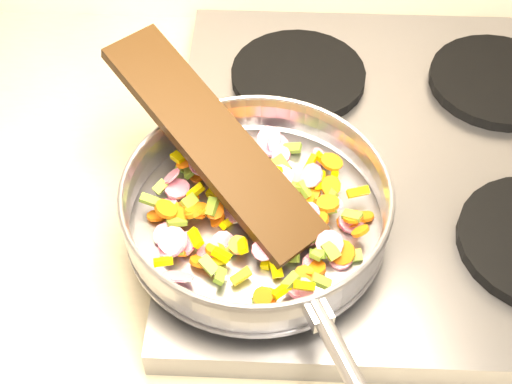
{
  "coord_description": "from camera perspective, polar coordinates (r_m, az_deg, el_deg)",
  "views": [
    {
      "loc": [
        -0.87,
        1.03,
        1.61
      ],
      "look_at": [
        -0.89,
        1.53,
        1.01
      ],
      "focal_mm": 50.0,
      "sensor_mm": 36.0,
      "label": 1
    }
  ],
  "objects": [
    {
      "name": "wooden_spatula",
      "position": [
        0.82,
        -3.58,
        4.21
      ],
      "size": [
        0.27,
        0.28,
        0.11
      ],
      "primitive_type": "cube",
      "rotation": [
        0.0,
        -0.3,
        2.33
      ],
      "color": "black",
      "rests_on": "saute_pan"
    },
    {
      "name": "grate_fl",
      "position": [
        0.83,
        3.32,
        -3.37
      ],
      "size": [
        0.19,
        0.19,
        0.02
      ],
      "primitive_type": "cylinder",
      "color": "black",
      "rests_on": "cooktop"
    },
    {
      "name": "vegetable_heap",
      "position": [
        0.82,
        -0.24,
        -1.15
      ],
      "size": [
        0.27,
        0.27,
        0.05
      ],
      "color": "#E2610C",
      "rests_on": "saute_pan"
    },
    {
      "name": "grate_bl",
      "position": [
        1.02,
        3.4,
        9.3
      ],
      "size": [
        0.19,
        0.19,
        0.02
      ],
      "primitive_type": "cylinder",
      "color": "black",
      "rests_on": "cooktop"
    },
    {
      "name": "cooktop",
      "position": [
        0.96,
        11.7,
        2.14
      ],
      "size": [
        0.6,
        0.6,
        0.04
      ],
      "primitive_type": "cube",
      "color": "#939399",
      "rests_on": "counter_top"
    },
    {
      "name": "saute_pan",
      "position": [
        0.8,
        0.06,
        -1.1
      ],
      "size": [
        0.35,
        0.49,
        0.06
      ],
      "rotation": [
        0.0,
        0.0,
        0.43
      ],
      "color": "#9E9EA5",
      "rests_on": "grate_fl"
    },
    {
      "name": "grate_br",
      "position": [
        1.07,
        18.75,
        8.41
      ],
      "size": [
        0.19,
        0.19,
        0.02
      ],
      "primitive_type": "cylinder",
      "color": "black",
      "rests_on": "cooktop"
    }
  ]
}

